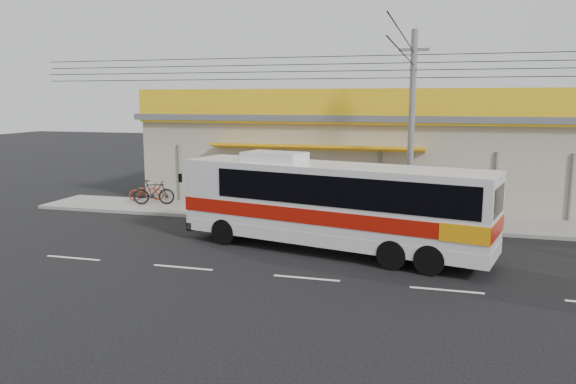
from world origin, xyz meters
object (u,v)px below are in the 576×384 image
(coach_bus, at_px, (336,201))
(motorbike_red, at_px, (146,192))
(motorbike_dark, at_px, (154,192))
(utility_pole, at_px, (414,65))

(coach_bus, height_order, motorbike_red, coach_bus)
(motorbike_dark, height_order, utility_pole, utility_pole)
(motorbike_dark, bearing_deg, utility_pole, -111.83)
(motorbike_dark, bearing_deg, motorbike_red, 27.86)
(coach_bus, bearing_deg, utility_pole, 79.15)
(coach_bus, distance_m, motorbike_red, 12.72)
(motorbike_dark, distance_m, utility_pole, 13.53)
(coach_bus, xyz_separation_m, motorbike_dark, (-10.02, 5.56, -1.05))
(motorbike_dark, xyz_separation_m, utility_pole, (12.19, -0.77, 5.82))
(coach_bus, relative_size, motorbike_dark, 5.58)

